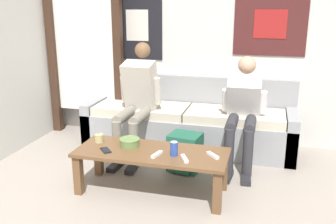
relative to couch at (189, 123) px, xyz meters
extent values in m
cube|color=silver|center=(0.12, 0.36, 0.99)|extent=(10.00, 0.05, 2.55)
cube|color=black|center=(-0.73, 0.32, 1.10)|extent=(0.63, 0.01, 0.83)
cube|color=silver|center=(-0.73, 0.31, 1.10)|extent=(0.28, 0.01, 0.37)
cube|color=#471E1E|center=(0.85, 0.32, 1.14)|extent=(0.80, 0.01, 0.71)
cube|color=maroon|center=(0.85, 0.31, 1.14)|extent=(0.36, 0.01, 0.32)
cube|color=#382319|center=(-1.81, 0.13, 0.74)|extent=(0.10, 0.10, 2.05)
cube|color=#382319|center=(-0.91, 0.13, 0.74)|extent=(0.10, 0.10, 2.05)
cube|color=silver|center=(-1.36, 0.15, 0.85)|extent=(0.82, 0.02, 1.64)
cube|color=gray|center=(0.00, 0.27, 0.12)|extent=(2.42, 0.13, 0.80)
cube|color=gray|center=(0.00, -0.09, -0.09)|extent=(2.42, 0.58, 0.39)
cube|color=gray|center=(-1.15, -0.09, -0.03)|extent=(0.12, 0.58, 0.51)
cube|color=gray|center=(1.15, -0.09, -0.03)|extent=(0.12, 0.58, 0.51)
cube|color=beige|center=(-0.55, -0.09, 0.16)|extent=(1.07, 0.54, 0.10)
cube|color=beige|center=(0.55, -0.09, 0.16)|extent=(1.07, 0.54, 0.10)
cube|color=brown|center=(-0.08, -1.20, 0.10)|extent=(1.34, 0.53, 0.03)
cube|color=brown|center=(-0.70, -0.99, -0.10)|extent=(0.07, 0.07, 0.36)
cube|color=brown|center=(0.54, -0.99, -0.10)|extent=(0.07, 0.07, 0.36)
cube|color=brown|center=(-0.70, -1.41, -0.10)|extent=(0.07, 0.07, 0.36)
cube|color=brown|center=(0.54, -1.41, -0.10)|extent=(0.07, 0.07, 0.36)
cylinder|color=gray|center=(-0.59, -0.54, 0.21)|extent=(0.11, 0.44, 0.11)
cylinder|color=gray|center=(-0.59, -0.76, -0.02)|extent=(0.10, 0.10, 0.46)
cube|color=#232328|center=(-0.59, -0.83, -0.26)|extent=(0.11, 0.25, 0.05)
cylinder|color=gray|center=(-0.41, -0.54, 0.21)|extent=(0.11, 0.44, 0.11)
cylinder|color=gray|center=(-0.41, -0.76, -0.02)|extent=(0.10, 0.10, 0.46)
cube|color=#232328|center=(-0.41, -0.83, -0.26)|extent=(0.11, 0.25, 0.05)
cube|color=beige|center=(-0.50, -0.26, 0.47)|extent=(0.36, 0.36, 0.58)
sphere|color=brown|center=(-0.50, -0.16, 0.86)|extent=(0.17, 0.17, 0.17)
cylinder|color=beige|center=(-0.70, -0.25, 0.43)|extent=(0.08, 0.12, 0.31)
cylinder|color=beige|center=(-0.31, -0.25, 0.43)|extent=(0.08, 0.12, 0.31)
cylinder|color=#2D2D33|center=(0.55, -0.51, 0.21)|extent=(0.11, 0.38, 0.11)
cylinder|color=#2D2D33|center=(0.55, -0.70, -0.02)|extent=(0.10, 0.10, 0.46)
cube|color=#232328|center=(0.55, -0.77, -0.26)|extent=(0.11, 0.25, 0.05)
cylinder|color=#2D2D33|center=(0.73, -0.51, 0.21)|extent=(0.11, 0.38, 0.11)
cylinder|color=#2D2D33|center=(0.73, -0.70, -0.02)|extent=(0.10, 0.10, 0.46)
cube|color=#232328|center=(0.73, -0.77, -0.26)|extent=(0.11, 0.25, 0.05)
cube|color=silver|center=(0.64, -0.22, 0.41)|extent=(0.35, 0.41, 0.50)
sphere|color=tan|center=(0.64, -0.04, 0.72)|extent=(0.19, 0.19, 0.19)
cylinder|color=silver|center=(0.44, -0.19, 0.36)|extent=(0.08, 0.14, 0.26)
cylinder|color=silver|center=(0.83, -0.19, 0.36)|extent=(0.08, 0.14, 0.26)
cube|color=#1E5642|center=(0.10, -0.66, -0.09)|extent=(0.35, 0.31, 0.38)
cube|color=#1E5642|center=(0.08, -0.78, -0.18)|extent=(0.23, 0.13, 0.17)
cylinder|color=#607F47|center=(-0.31, -1.13, 0.15)|extent=(0.18, 0.18, 0.07)
torus|color=#607F47|center=(-0.31, -1.13, 0.18)|extent=(0.19, 0.19, 0.02)
cylinder|color=tan|center=(-0.62, -1.12, 0.15)|extent=(0.08, 0.08, 0.08)
cylinder|color=black|center=(-0.62, -1.12, 0.19)|extent=(0.00, 0.00, 0.01)
cylinder|color=#28479E|center=(0.13, -1.25, 0.17)|extent=(0.07, 0.07, 0.12)
cylinder|color=silver|center=(0.13, -1.25, 0.24)|extent=(0.06, 0.06, 0.00)
cube|color=white|center=(0.00, -1.29, 0.12)|extent=(0.07, 0.15, 0.02)
cylinder|color=#333842|center=(0.00, -1.26, 0.14)|extent=(0.01, 0.01, 0.00)
cube|color=white|center=(0.24, -1.32, 0.12)|extent=(0.09, 0.14, 0.02)
cylinder|color=#333842|center=(0.23, -1.29, 0.14)|extent=(0.01, 0.01, 0.00)
cube|color=white|center=(0.46, -1.19, 0.12)|extent=(0.12, 0.13, 0.02)
cylinder|color=#333842|center=(0.44, -1.16, 0.14)|extent=(0.01, 0.01, 0.00)
cube|color=black|center=(-0.47, -1.30, 0.12)|extent=(0.14, 0.15, 0.01)
cube|color=black|center=(-0.47, -1.30, 0.12)|extent=(0.13, 0.13, 0.00)
camera|label=1|loc=(0.85, -4.12, 1.36)|focal=40.00mm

